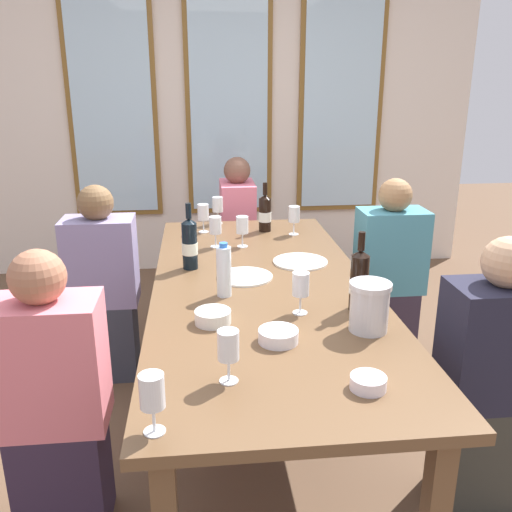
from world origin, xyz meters
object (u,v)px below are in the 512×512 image
object	(u,v)px
wine_bottle_2	(190,244)
seated_person_1	(490,382)
white_plate_0	(245,277)
wine_glass_3	(152,394)
seated_person_4	(238,237)
tasting_bowl_1	(278,336)
wine_glass_2	(203,214)
wine_glass_6	(301,285)
wine_glass_7	(218,206)
seated_person_2	(103,289)
dining_table	(262,298)
seated_person_0	(54,405)
metal_pitcher	(369,306)
wine_glass_5	(294,216)
wine_glass_4	(242,226)
white_plate_1	(300,262)
wine_bottle_0	(265,213)
tasting_bowl_2	(213,317)
wine_glass_0	(228,348)
wine_bottle_1	(359,280)
water_bottle	(224,271)
wine_glass_1	(215,226)
tasting_bowl_0	(368,383)

from	to	relation	value
wine_bottle_2	seated_person_1	world-z (taller)	seated_person_1
white_plate_0	wine_glass_3	distance (m)	1.21
seated_person_4	tasting_bowl_1	bearing A→B (deg)	-90.26
wine_glass_2	wine_glass_6	xyz separation A→B (m)	(0.37, -1.25, 0.00)
wine_glass_7	seated_person_2	size ratio (longest dim) A/B	0.16
wine_glass_7	dining_table	bearing A→B (deg)	-81.97
white_plate_0	seated_person_0	bearing A→B (deg)	-138.55
wine_glass_6	seated_person_4	bearing A→B (deg)	93.51
wine_glass_7	seated_person_2	world-z (taller)	seated_person_2
metal_pitcher	wine_glass_5	bearing A→B (deg)	92.31
wine_bottle_2	wine_glass_6	size ratio (longest dim) A/B	1.90
wine_glass_4	seated_person_2	size ratio (longest dim) A/B	0.16
white_plate_1	wine_bottle_0	bearing A→B (deg)	99.75
metal_pitcher	seated_person_4	world-z (taller)	seated_person_4
white_plate_0	white_plate_1	bearing A→B (deg)	32.18
tasting_bowl_2	wine_glass_4	size ratio (longest dim) A/B	0.81
metal_pitcher	seated_person_4	size ratio (longest dim) A/B	0.17
wine_glass_4	wine_glass_7	distance (m)	0.54
wine_glass_0	wine_glass_2	size ratio (longest dim) A/B	1.00
tasting_bowl_1	wine_glass_7	size ratio (longest dim) A/B	0.83
wine_bottle_0	wine_glass_5	world-z (taller)	wine_bottle_0
tasting_bowl_2	wine_glass_0	xyz separation A→B (m)	(0.04, -0.43, 0.09)
wine_bottle_1	water_bottle	size ratio (longest dim) A/B	1.37
wine_glass_1	seated_person_0	world-z (taller)	seated_person_0
wine_glass_0	wine_glass_4	size ratio (longest dim) A/B	1.00
wine_glass_5	seated_person_1	xyz separation A→B (m)	(0.53, -1.39, -0.33)
wine_glass_0	wine_glass_6	bearing A→B (deg)	57.12
metal_pitcher	tasting_bowl_2	size ratio (longest dim) A/B	1.35
wine_glass_1	white_plate_1	bearing A→B (deg)	-37.02
wine_bottle_1	tasting_bowl_2	world-z (taller)	wine_bottle_1
dining_table	tasting_bowl_0	distance (m)	0.95
tasting_bowl_0	seated_person_1	distance (m)	0.72
metal_pitcher	tasting_bowl_1	bearing A→B (deg)	-170.27
wine_glass_2	tasting_bowl_1	bearing A→B (deg)	-80.76
tasting_bowl_2	wine_glass_0	world-z (taller)	wine_glass_0
wine_glass_4	seated_person_4	size ratio (longest dim) A/B	0.16
wine_glass_3	seated_person_1	distance (m)	1.36
tasting_bowl_2	wine_glass_5	size ratio (longest dim) A/B	0.81
dining_table	seated_person_4	distance (m)	1.53
wine_glass_0	wine_glass_2	bearing A→B (deg)	91.66
dining_table	wine_bottle_1	size ratio (longest dim) A/B	7.11
water_bottle	wine_glass_6	size ratio (longest dim) A/B	1.38
wine_glass_3	seated_person_0	distance (m)	0.72
water_bottle	wine_glass_4	bearing A→B (deg)	79.00
wine_glass_6	seated_person_2	size ratio (longest dim) A/B	0.16
tasting_bowl_0	metal_pitcher	bearing A→B (deg)	72.96
wine_glass_4	seated_person_2	xyz separation A→B (m)	(-0.78, -0.03, -0.33)
tasting_bowl_0	white_plate_1	bearing A→B (deg)	89.39
tasting_bowl_1	wine_glass_3	world-z (taller)	wine_glass_3
wine_bottle_2	wine_glass_1	distance (m)	0.37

